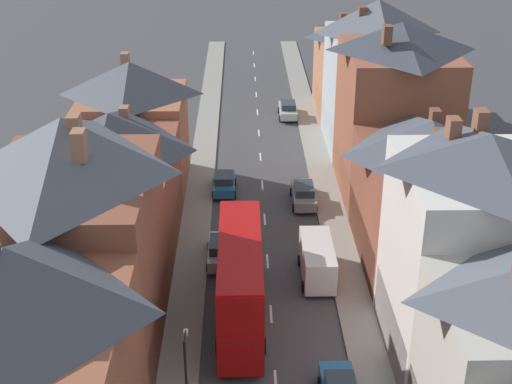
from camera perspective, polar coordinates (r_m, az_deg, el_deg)
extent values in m
cube|color=gray|center=(55.08, -4.68, -1.20)|extent=(2.20, 104.00, 0.14)
cube|color=gray|center=(55.38, 5.91, -1.10)|extent=(2.20, 104.00, 0.14)
cube|color=silver|center=(38.30, 1.58, -14.92)|extent=(0.14, 1.80, 0.01)
cube|color=silver|center=(43.02, 1.21, -9.71)|extent=(0.14, 1.80, 0.01)
cube|color=silver|center=(48.03, 0.92, -5.55)|extent=(0.14, 1.80, 0.01)
cube|color=silver|center=(53.25, 0.70, -2.19)|extent=(0.14, 1.80, 0.01)
cube|color=silver|center=(58.61, 0.51, 0.56)|extent=(0.14, 1.80, 0.01)
cube|color=silver|center=(64.09, 0.36, 2.84)|extent=(0.14, 1.80, 0.01)
cube|color=silver|center=(69.65, 0.23, 4.76)|extent=(0.14, 1.80, 0.01)
cube|color=silver|center=(75.28, 0.11, 6.40)|extent=(0.14, 1.80, 0.01)
cube|color=silver|center=(80.96, 0.02, 7.81)|extent=(0.14, 1.80, 0.01)
cube|color=silver|center=(86.69, -0.07, 9.03)|extent=(0.14, 1.80, 0.01)
cube|color=silver|center=(92.45, -0.14, 10.10)|extent=(0.14, 1.80, 0.01)
cube|color=silver|center=(98.24, -0.21, 11.05)|extent=(0.14, 1.80, 0.01)
pyramid|color=#474C56|center=(27.73, -19.16, -6.82)|extent=(8.00, 8.92, 2.95)
cube|color=brown|center=(38.47, -13.97, -5.82)|extent=(8.00, 10.60, 10.63)
cube|color=olive|center=(39.84, -7.77, -10.43)|extent=(0.12, 9.76, 3.20)
pyramid|color=#565B66|center=(35.48, -15.12, 3.56)|extent=(8.00, 10.60, 2.93)
cube|color=#99664C|center=(35.11, -14.31, 4.79)|extent=(0.60, 0.90, 1.56)
cube|color=#99664C|center=(33.38, -13.96, 3.63)|extent=(0.60, 0.90, 1.45)
cube|color=brown|center=(48.97, -11.16, -0.65)|extent=(8.00, 11.95, 7.18)
cube|color=#1E5133|center=(49.34, -6.45, -2.68)|extent=(0.12, 10.99, 3.20)
pyramid|color=#383D47|center=(47.04, -11.66, 4.70)|extent=(8.00, 11.95, 2.60)
cube|color=#99664C|center=(48.54, -10.48, 6.14)|extent=(0.60, 0.90, 1.06)
cube|color=#A36042|center=(57.89, -9.65, 4.05)|extent=(8.00, 8.10, 7.80)
cube|color=black|center=(58.32, -5.65, 2.01)|extent=(0.12, 7.45, 3.20)
pyramid|color=#474C56|center=(56.21, -10.04, 8.96)|extent=(8.00, 8.10, 2.57)
cube|color=#99664C|center=(57.82, -10.42, 10.18)|extent=(0.60, 0.90, 1.51)
cube|color=silver|center=(38.65, 16.88, -5.66)|extent=(8.00, 8.87, 11.08)
cube|color=olive|center=(39.81, 10.65, -10.71)|extent=(0.12, 8.16, 3.20)
pyramid|color=#474C56|center=(35.85, 18.18, 3.14)|extent=(8.00, 8.87, 1.75)
cube|color=brown|center=(37.28, 17.51, 5.26)|extent=(0.60, 0.90, 1.41)
cube|color=brown|center=(36.86, 15.53, 4.97)|extent=(0.60, 0.90, 1.02)
cube|color=brown|center=(47.96, 13.22, -1.25)|extent=(8.00, 11.33, 7.48)
cube|color=maroon|center=(48.14, 8.40, -3.58)|extent=(0.12, 10.43, 3.20)
pyramid|color=#474C56|center=(46.00, 13.82, 4.20)|extent=(8.00, 11.33, 2.33)
cube|color=brown|center=(43.69, 14.37, 4.00)|extent=(0.60, 0.90, 1.44)
cube|color=brown|center=(47.62, 14.12, 5.72)|extent=(0.60, 0.90, 1.25)
cube|color=#935138|center=(56.64, 10.98, 5.47)|extent=(8.00, 9.90, 11.54)
cube|color=#1E5133|center=(57.52, 6.79, 1.60)|extent=(0.12, 9.11, 3.20)
pyramid|color=#383D47|center=(54.72, 11.58, 12.15)|extent=(8.00, 9.90, 2.03)
cube|color=brown|center=(51.90, 10.44, 12.26)|extent=(0.60, 0.90, 1.32)
cube|color=#ADB2B7|center=(65.81, 9.31, 8.00)|extent=(8.00, 9.49, 10.52)
cube|color=olive|center=(66.41, 5.73, 5.03)|extent=(0.12, 8.74, 3.20)
pyramid|color=#565B66|center=(64.12, 9.74, 13.70)|extent=(8.00, 9.49, 2.87)
cube|color=brown|center=(63.31, 8.48, 14.06)|extent=(0.60, 0.90, 0.92)
cube|color=#B2704C|center=(75.12, 8.02, 9.26)|extent=(8.00, 9.46, 7.86)
cube|color=black|center=(75.30, 4.92, 7.59)|extent=(0.12, 8.71, 3.20)
pyramid|color=#474C56|center=(73.93, 8.25, 12.79)|extent=(8.00, 9.46, 1.66)
cube|color=brown|center=(75.25, 6.98, 13.58)|extent=(0.60, 0.90, 1.25)
cube|color=brown|center=(74.13, 8.34, 13.31)|extent=(0.60, 0.90, 1.22)
cube|color=#B70F0F|center=(41.49, -1.24, -8.44)|extent=(2.44, 10.80, 2.50)
cube|color=#B70F0F|center=(40.19, -1.28, -5.61)|extent=(2.44, 10.58, 2.30)
cube|color=#B70F0F|center=(39.58, -1.29, -4.12)|extent=(2.39, 10.37, 0.10)
cube|color=#28333D|center=(45.91, -1.25, -4.48)|extent=(2.20, 0.10, 1.20)
cube|color=#28333D|center=(44.80, -1.28, -1.93)|extent=(2.20, 0.10, 1.10)
cube|color=#28333D|center=(41.37, -2.91, -8.16)|extent=(0.06, 9.18, 0.90)
cube|color=#28333D|center=(40.16, -2.98, -5.50)|extent=(0.06, 9.18, 0.90)
cube|color=yellow|center=(44.43, -1.29, -1.02)|extent=(1.34, 0.08, 0.32)
cylinder|color=black|center=(44.94, -2.80, -7.26)|extent=(0.30, 1.00, 1.00)
cylinder|color=black|center=(44.93, 0.33, -7.23)|extent=(0.30, 1.00, 1.00)
cylinder|color=black|center=(39.79, -3.02, -12.22)|extent=(0.30, 1.00, 1.00)
cylinder|color=black|center=(39.78, 0.57, -12.20)|extent=(0.30, 1.00, 1.00)
cube|color=gray|center=(55.45, 3.82, -0.26)|extent=(1.70, 4.55, 0.77)
cube|color=#28333D|center=(54.95, 3.86, 0.28)|extent=(1.46, 2.27, 0.60)
cylinder|color=black|center=(56.81, 2.84, 0.01)|extent=(0.20, 0.62, 0.62)
cylinder|color=black|center=(56.96, 4.54, 0.02)|extent=(0.20, 0.62, 0.62)
cylinder|color=black|center=(54.30, 3.03, -1.28)|extent=(0.20, 0.62, 0.62)
cylinder|color=black|center=(54.44, 4.82, -1.26)|extent=(0.20, 0.62, 0.62)
cube|color=#236093|center=(57.20, -2.56, 0.61)|extent=(1.70, 3.90, 0.74)
cube|color=#28333D|center=(56.74, -2.57, 1.15)|extent=(1.46, 1.95, 0.60)
cylinder|color=black|center=(58.48, -3.36, 0.78)|extent=(0.20, 0.62, 0.62)
cylinder|color=black|center=(58.44, -1.69, 0.80)|extent=(0.20, 0.62, 0.62)
cylinder|color=black|center=(56.30, -3.44, -0.26)|extent=(0.20, 0.62, 0.62)
cylinder|color=black|center=(56.25, -1.71, -0.24)|extent=(0.20, 0.62, 0.62)
cylinder|color=black|center=(37.90, 5.14, -14.95)|extent=(0.20, 0.62, 0.62)
cylinder|color=black|center=(38.11, 7.76, -14.84)|extent=(0.20, 0.62, 0.62)
cube|color=#B7BABF|center=(47.79, -2.81, -4.80)|extent=(1.70, 4.32, 0.76)
cube|color=#28333D|center=(47.26, -2.83, -4.22)|extent=(1.46, 2.16, 0.60)
cylinder|color=black|center=(49.18, -3.75, -4.39)|extent=(0.20, 0.62, 0.62)
cylinder|color=black|center=(49.13, -1.77, -4.38)|extent=(0.20, 0.62, 0.62)
cylinder|color=black|center=(46.88, -3.88, -6.04)|extent=(0.20, 0.62, 0.62)
cylinder|color=black|center=(46.83, -1.79, -6.02)|extent=(0.20, 0.62, 0.62)
cube|color=#B7BABF|center=(73.72, 2.57, 6.51)|extent=(1.70, 4.24, 0.76)
cube|color=#28333D|center=(73.30, 2.59, 6.96)|extent=(1.46, 2.12, 0.60)
cylinder|color=black|center=(75.03, 1.85, 6.57)|extent=(0.20, 0.62, 0.62)
cylinder|color=black|center=(75.14, 3.15, 6.57)|extent=(0.20, 0.62, 0.62)
cylinder|color=black|center=(72.56, 1.95, 5.88)|extent=(0.20, 0.62, 0.62)
cylinder|color=black|center=(72.67, 3.30, 5.89)|extent=(0.20, 0.62, 0.62)
cube|color=silver|center=(45.75, 4.93, -5.41)|extent=(1.96, 5.20, 2.10)
cube|color=#28333D|center=(47.79, 4.64, -3.52)|extent=(1.76, 0.10, 0.90)
cylinder|color=black|center=(47.51, 3.52, -5.49)|extent=(0.24, 0.72, 0.72)
cylinder|color=black|center=(47.70, 5.87, -5.44)|extent=(0.24, 0.72, 0.72)
cylinder|color=black|center=(44.88, 3.82, -7.55)|extent=(0.24, 0.72, 0.72)
cylinder|color=black|center=(45.09, 6.33, -7.49)|extent=(0.24, 0.72, 0.72)
cylinder|color=black|center=(32.45, -5.71, -11.48)|extent=(0.08, 0.90, 0.08)
cube|color=beige|center=(32.86, -5.65, -11.12)|extent=(0.20, 0.32, 0.20)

